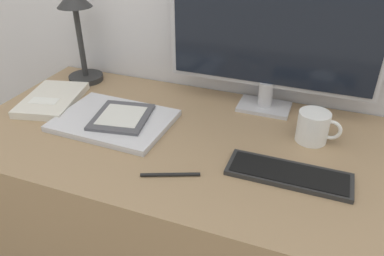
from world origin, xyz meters
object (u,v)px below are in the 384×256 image
(notebook, at_px, (52,99))
(pen, at_px, (170,175))
(keyboard, at_px, (289,174))
(coffee_mug, at_px, (314,127))
(ereader, at_px, (122,117))
(monitor, at_px, (273,29))
(laptop, at_px, (114,120))
(desk_lamp, at_px, (77,23))

(notebook, relative_size, pen, 2.00)
(keyboard, height_order, pen, keyboard)
(coffee_mug, bearing_deg, ereader, -169.06)
(pen, bearing_deg, coffee_mug, 43.19)
(ereader, bearing_deg, notebook, 172.68)
(notebook, bearing_deg, monitor, 17.67)
(keyboard, xyz_separation_m, laptop, (-0.53, 0.07, 0.00))
(coffee_mug, bearing_deg, keyboard, -101.04)
(notebook, bearing_deg, laptop, -9.54)
(pen, bearing_deg, notebook, 157.34)
(coffee_mug, distance_m, pen, 0.42)
(laptop, height_order, pen, laptop)
(ereader, xyz_separation_m, coffee_mug, (0.54, 0.11, 0.02))
(laptop, relative_size, notebook, 1.24)
(laptop, distance_m, notebook, 0.27)
(laptop, xyz_separation_m, notebook, (-0.26, 0.04, 0.00))
(laptop, height_order, desk_lamp, desk_lamp)
(laptop, xyz_separation_m, ereader, (0.02, 0.01, 0.01))
(keyboard, relative_size, notebook, 1.08)
(desk_lamp, distance_m, notebook, 0.28)
(desk_lamp, xyz_separation_m, notebook, (0.00, -0.20, -0.20))
(monitor, height_order, notebook, monitor)
(desk_lamp, bearing_deg, laptop, -42.33)
(laptop, distance_m, pen, 0.31)
(laptop, bearing_deg, notebook, 170.46)
(desk_lamp, height_order, pen, desk_lamp)
(monitor, relative_size, notebook, 2.30)
(ereader, bearing_deg, monitor, 33.14)
(notebook, height_order, pen, notebook)
(coffee_mug, bearing_deg, pen, -136.81)
(keyboard, bearing_deg, desk_lamp, 158.47)
(laptop, relative_size, coffee_mug, 2.86)
(monitor, bearing_deg, notebook, -162.33)
(keyboard, bearing_deg, monitor, 110.92)
(ereader, distance_m, notebook, 0.29)
(ereader, distance_m, desk_lamp, 0.42)
(laptop, xyz_separation_m, desk_lamp, (-0.26, 0.24, 0.21))
(ereader, height_order, coffee_mug, coffee_mug)
(pen, bearing_deg, monitor, 71.58)
(laptop, bearing_deg, ereader, 17.63)
(desk_lamp, relative_size, notebook, 1.19)
(laptop, distance_m, desk_lamp, 0.41)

